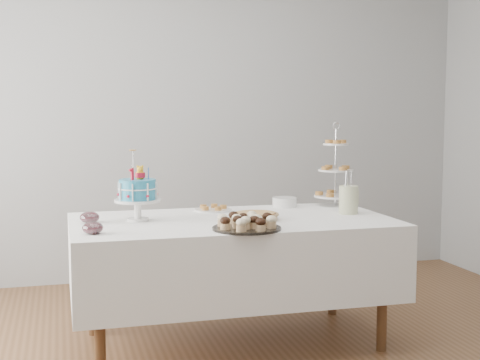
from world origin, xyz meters
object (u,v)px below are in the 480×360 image
object	(u,v)px
table	(232,256)
cupcake_tray	(247,222)
pie	(256,216)
jam_bowl_a	(93,228)
tiered_stand	(336,171)
utensil_pitcher	(349,199)
pastry_plate	(213,208)
birthday_cake	(138,202)
plate_stack	(284,202)
jam_bowl_b	(90,217)

from	to	relation	value
table	cupcake_tray	xyz separation A→B (m)	(-0.01, -0.36, 0.27)
pie	jam_bowl_a	world-z (taller)	jam_bowl_a
pie	table	bearing A→B (deg)	153.06
tiered_stand	utensil_pitcher	xyz separation A→B (m)	(-0.07, -0.38, -0.14)
table	pastry_plate	bearing A→B (deg)	96.57
pie	pastry_plate	xyz separation A→B (m)	(-0.17, 0.42, -0.01)
birthday_cake	pie	size ratio (longest dim) A/B	1.51
plate_stack	utensil_pitcher	xyz separation A→B (m)	(0.29, -0.39, 0.06)
pie	tiered_stand	world-z (taller)	tiered_stand
plate_stack	pie	bearing A→B (deg)	-126.39
pie	utensil_pitcher	world-z (taller)	utensil_pitcher
birthday_cake	utensil_pitcher	distance (m)	1.33
jam_bowl_a	utensil_pitcher	bearing A→B (deg)	10.24
jam_bowl_a	utensil_pitcher	size ratio (longest dim) A/B	0.41
utensil_pitcher	jam_bowl_b	bearing A→B (deg)	179.44
birthday_cake	pastry_plate	xyz separation A→B (m)	(0.52, 0.27, -0.10)
cupcake_tray	birthday_cake	bearing A→B (deg)	140.78
tiered_stand	jam_bowl_a	bearing A→B (deg)	-158.33
table	pie	world-z (taller)	pie
utensil_pitcher	table	bearing A→B (deg)	-177.31
plate_stack	tiered_stand	bearing A→B (deg)	-2.25
table	plate_stack	size ratio (longest dim) A/B	11.68
pastry_plate	jam_bowl_b	distance (m)	0.84
tiered_stand	jam_bowl_b	world-z (taller)	tiered_stand
jam_bowl_a	cupcake_tray	bearing A→B (deg)	-5.77
tiered_stand	pastry_plate	distance (m)	0.91
pie	jam_bowl_b	distance (m)	0.98
cupcake_tray	jam_bowl_a	world-z (taller)	cupcake_tray
pie	tiered_stand	xyz separation A→B (m)	(0.71, 0.45, 0.21)
utensil_pitcher	plate_stack	bearing A→B (deg)	129.03
birthday_cake	pastry_plate	size ratio (longest dim) A/B	1.76
pastry_plate	plate_stack	bearing A→B (deg)	5.59
table	jam_bowl_a	xyz separation A→B (m)	(-0.84, -0.28, 0.26)
plate_stack	utensil_pitcher	distance (m)	0.49
jam_bowl_a	plate_stack	bearing A→B (deg)	27.45
tiered_stand	pastry_plate	world-z (taller)	tiered_stand
pastry_plate	utensil_pitcher	bearing A→B (deg)	-22.93
pie	jam_bowl_b	world-z (taller)	jam_bowl_b
cupcake_tray	utensil_pitcher	bearing A→B (deg)	25.64
birthday_cake	jam_bowl_b	world-z (taller)	birthday_cake
tiered_stand	plate_stack	distance (m)	0.42
pie	plate_stack	xyz separation A→B (m)	(0.34, 0.47, 0.01)
cupcake_tray	jam_bowl_a	xyz separation A→B (m)	(-0.83, 0.08, -0.01)
table	utensil_pitcher	world-z (taller)	utensil_pitcher
pastry_plate	jam_bowl_a	world-z (taller)	jam_bowl_a
table	jam_bowl_a	world-z (taller)	jam_bowl_a
table	jam_bowl_a	size ratio (longest dim) A/B	17.25
jam_bowl_b	utensil_pitcher	xyz separation A→B (m)	(1.61, -0.07, 0.06)
cupcake_tray	pastry_plate	size ratio (longest dim) A/B	1.59
plate_stack	cupcake_tray	bearing A→B (deg)	-122.30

